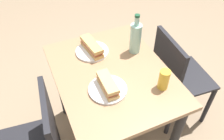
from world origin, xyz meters
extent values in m
plane|color=#8C755B|center=(0.00, 0.00, 0.00)|extent=(8.00, 8.00, 0.00)
cube|color=#997251|center=(0.00, 0.00, 0.73)|extent=(0.90, 0.70, 0.03)
cylinder|color=#262628|center=(-0.39, -0.29, 0.36)|extent=(0.06, 0.06, 0.72)
cylinder|color=#262628|center=(-0.39, 0.29, 0.36)|extent=(0.06, 0.06, 0.72)
cylinder|color=#262628|center=(0.39, 0.29, 0.36)|extent=(0.06, 0.06, 0.72)
cube|color=black|center=(0.00, 0.63, 0.45)|extent=(0.43, 0.43, 0.02)
cube|color=black|center=(-0.02, 0.45, 0.66)|extent=(0.38, 0.06, 0.40)
cylinder|color=black|center=(0.19, 0.80, 0.22)|extent=(0.04, 0.04, 0.44)
cylinder|color=black|center=(-0.16, 0.82, 0.22)|extent=(0.04, 0.04, 0.44)
cylinder|color=black|center=(0.16, 0.44, 0.22)|extent=(0.04, 0.04, 0.44)
cylinder|color=black|center=(-0.19, 0.47, 0.22)|extent=(0.04, 0.04, 0.44)
cube|color=black|center=(0.16, -0.45, 0.66)|extent=(0.38, 0.07, 0.40)
cylinder|color=black|center=(-0.02, -0.43, 0.22)|extent=(0.04, 0.04, 0.44)
cylinder|color=white|center=(-0.24, -0.05, 0.76)|extent=(0.23, 0.23, 0.01)
cube|color=tan|center=(-0.24, -0.05, 0.78)|extent=(0.23, 0.10, 0.02)
cube|color=#B74C3D|center=(-0.24, -0.05, 0.80)|extent=(0.21, 0.09, 0.02)
cube|color=tan|center=(-0.24, -0.05, 0.82)|extent=(0.23, 0.10, 0.02)
cube|color=silver|center=(-0.21, 0.01, 0.77)|extent=(0.10, 0.03, 0.00)
cube|color=#59331E|center=(-0.30, 0.00, 0.77)|extent=(0.08, 0.03, 0.01)
cylinder|color=white|center=(0.13, -0.08, 0.76)|extent=(0.23, 0.23, 0.01)
cube|color=tan|center=(0.13, -0.08, 0.78)|extent=(0.19, 0.07, 0.02)
cube|color=#B74C3D|center=(0.13, -0.08, 0.80)|extent=(0.18, 0.06, 0.02)
cube|color=tan|center=(0.13, -0.08, 0.82)|extent=(0.19, 0.07, 0.02)
cube|color=silver|center=(0.17, -0.03, 0.77)|extent=(0.10, 0.03, 0.00)
cube|color=#59331E|center=(0.08, -0.04, 0.77)|extent=(0.08, 0.02, 0.01)
cylinder|color=#99C6B7|center=(-0.13, 0.23, 0.85)|extent=(0.08, 0.08, 0.21)
cylinder|color=#99C6B7|center=(-0.13, 0.23, 0.99)|extent=(0.03, 0.03, 0.06)
cylinder|color=#19472D|center=(-0.13, 0.23, 1.03)|extent=(0.03, 0.03, 0.02)
cylinder|color=gold|center=(0.24, 0.22, 0.81)|extent=(0.06, 0.06, 0.13)
camera|label=1|loc=(0.96, -0.42, 1.77)|focal=37.01mm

